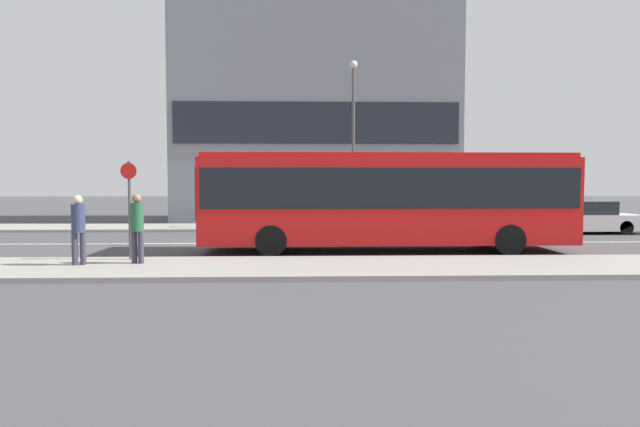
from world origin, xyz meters
TOP-DOWN VIEW (x-y plane):
  - ground_plane at (0.00, 0.00)m, footprint 120.00×120.00m
  - sidewalk_near at (0.00, -6.25)m, footprint 44.00×3.50m
  - sidewalk_far at (0.00, 6.25)m, footprint 44.00×3.50m
  - lane_centerline at (0.00, 0.00)m, footprint 41.80×0.16m
  - apartment_block_left_tower at (3.31, 12.41)m, footprint 15.78×5.89m
  - city_bus at (5.21, -2.44)m, footprint 11.85×2.65m
  - parked_car_0 at (14.79, 3.47)m, footprint 4.44×1.70m
  - pedestrian_near_stop at (-3.28, -6.02)m, footprint 0.34×0.34m
  - pedestrian_down_pavement at (-1.85, -5.77)m, footprint 0.34×0.34m
  - bus_stop_sign at (-2.26, -5.01)m, footprint 0.44×0.12m
  - street_lamp at (4.86, 5.27)m, footprint 0.36×0.36m

SIDE VIEW (x-z plane):
  - ground_plane at x=0.00m, z-range 0.00..0.00m
  - lane_centerline at x=0.00m, z-range 0.00..0.01m
  - sidewalk_near at x=0.00m, z-range 0.00..0.13m
  - sidewalk_far at x=0.00m, z-range 0.00..0.13m
  - parked_car_0 at x=14.79m, z-range -0.05..1.36m
  - pedestrian_near_stop at x=-3.28m, z-range 0.26..2.07m
  - pedestrian_down_pavement at x=-1.85m, z-range 0.26..2.09m
  - bus_stop_sign at x=-2.26m, z-range 0.36..3.07m
  - city_bus at x=5.21m, z-range 0.24..3.41m
  - street_lamp at x=4.86m, z-range 0.91..8.50m
  - apartment_block_left_tower at x=3.31m, z-range -0.01..19.43m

